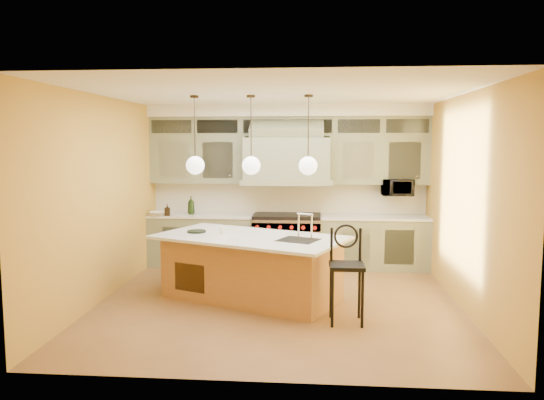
# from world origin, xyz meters

# --- Properties ---
(floor) EXTENTS (5.00, 5.00, 0.00)m
(floor) POSITION_xyz_m (0.00, 0.00, 0.00)
(floor) COLOR brown
(floor) RESTS_ON ground
(ceiling) EXTENTS (5.00, 5.00, 0.00)m
(ceiling) POSITION_xyz_m (0.00, 0.00, 2.90)
(ceiling) COLOR white
(ceiling) RESTS_ON wall_back
(wall_back) EXTENTS (5.00, 0.00, 5.00)m
(wall_back) POSITION_xyz_m (0.00, 2.50, 1.45)
(wall_back) COLOR gold
(wall_back) RESTS_ON ground
(wall_front) EXTENTS (5.00, 0.00, 5.00)m
(wall_front) POSITION_xyz_m (0.00, -2.50, 1.45)
(wall_front) COLOR gold
(wall_front) RESTS_ON ground
(wall_left) EXTENTS (0.00, 5.00, 5.00)m
(wall_left) POSITION_xyz_m (-2.50, 0.00, 1.45)
(wall_left) COLOR gold
(wall_left) RESTS_ON ground
(wall_right) EXTENTS (0.00, 5.00, 5.00)m
(wall_right) POSITION_xyz_m (2.50, 0.00, 1.45)
(wall_right) COLOR gold
(wall_right) RESTS_ON ground
(back_cabinetry) EXTENTS (5.00, 0.77, 2.90)m
(back_cabinetry) POSITION_xyz_m (0.00, 2.23, 1.43)
(back_cabinetry) COLOR gray
(back_cabinetry) RESTS_ON floor
(range) EXTENTS (1.20, 0.74, 0.96)m
(range) POSITION_xyz_m (0.00, 2.14, 0.49)
(range) COLOR silver
(range) RESTS_ON floor
(kitchen_island) EXTENTS (2.97, 2.32, 1.35)m
(kitchen_island) POSITION_xyz_m (-0.40, 0.16, 0.47)
(kitchen_island) COLOR #9D6137
(kitchen_island) RESTS_ON floor
(counter_stool) EXTENTS (0.43, 0.43, 1.22)m
(counter_stool) POSITION_xyz_m (0.90, -0.74, 0.70)
(counter_stool) COLOR black
(counter_stool) RESTS_ON floor
(microwave) EXTENTS (0.54, 0.37, 0.30)m
(microwave) POSITION_xyz_m (1.95, 2.25, 1.45)
(microwave) COLOR black
(microwave) RESTS_ON back_cabinetry
(oil_bottle_a) EXTENTS (0.15, 0.15, 0.33)m
(oil_bottle_a) POSITION_xyz_m (-1.75, 2.15, 1.11)
(oil_bottle_a) COLOR black
(oil_bottle_a) RESTS_ON back_cabinetry
(oil_bottle_b) EXTENTS (0.11, 0.11, 0.21)m
(oil_bottle_b) POSITION_xyz_m (-2.13, 1.92, 1.04)
(oil_bottle_b) COLOR black
(oil_bottle_b) RESTS_ON back_cabinetry
(fruit_bowl) EXTENTS (0.29, 0.29, 0.07)m
(fruit_bowl) POSITION_xyz_m (-2.30, 1.92, 0.98)
(fruit_bowl) COLOR white
(fruit_bowl) RESTS_ON back_cabinetry
(cup) EXTENTS (0.11, 0.11, 0.10)m
(cup) POSITION_xyz_m (-0.84, 0.27, 0.97)
(cup) COLOR white
(cup) RESTS_ON kitchen_island
(pendant_left) EXTENTS (0.26, 0.26, 1.11)m
(pendant_left) POSITION_xyz_m (-1.20, 0.16, 1.95)
(pendant_left) COLOR #2D2319
(pendant_left) RESTS_ON ceiling
(pendant_center) EXTENTS (0.26, 0.26, 1.11)m
(pendant_center) POSITION_xyz_m (-0.40, 0.16, 1.95)
(pendant_center) COLOR #2D2319
(pendant_center) RESTS_ON ceiling
(pendant_right) EXTENTS (0.26, 0.26, 1.11)m
(pendant_right) POSITION_xyz_m (0.40, 0.16, 1.95)
(pendant_right) COLOR #2D2319
(pendant_right) RESTS_ON ceiling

